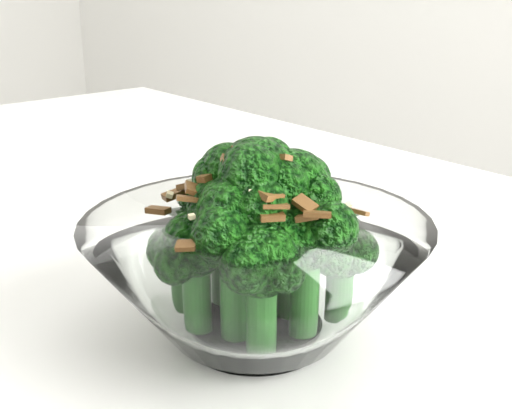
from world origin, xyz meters
The scene contains 2 objects.
table centered at (0.15, -0.14, 0.68)m, with size 1.39×1.14×0.75m.
broccoli_dish centered at (0.37, -0.25, 0.80)m, with size 0.21×0.21×0.13m.
Camera 1 is at (0.58, -0.59, 0.97)m, focal length 50.00 mm.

